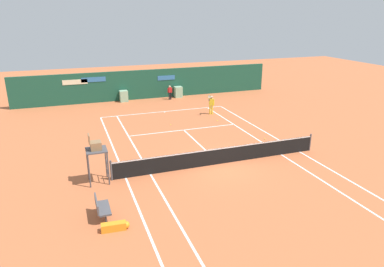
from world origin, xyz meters
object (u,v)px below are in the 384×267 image
(player_bench, at_px, (101,207))
(ball_kid_centre_post, at_px, (170,92))
(umpire_chair, at_px, (96,150))
(tennis_ball_near_service_line, at_px, (171,125))
(equipment_bag, at_px, (116,226))
(player_on_baseline, at_px, (211,103))
(tennis_ball_mid_court, at_px, (265,139))
(tennis_ball_by_sideline, at_px, (217,121))

(player_bench, distance_m, ball_kid_centre_post, 20.97)
(umpire_chair, xyz_separation_m, ball_kid_centre_post, (8.39, 15.76, -0.95))
(player_bench, relative_size, ball_kid_centre_post, 0.91)
(ball_kid_centre_post, distance_m, tennis_ball_near_service_line, 8.26)
(umpire_chair, relative_size, equipment_bag, 2.31)
(player_on_baseline, xyz_separation_m, tennis_ball_mid_court, (1.02, -6.87, -0.90))
(player_on_baseline, distance_m, tennis_ball_mid_court, 7.00)
(ball_kid_centre_post, height_order, tennis_ball_mid_court, ball_kid_centre_post)
(tennis_ball_by_sideline, bearing_deg, tennis_ball_mid_court, -74.87)
(equipment_bag, distance_m, player_on_baseline, 17.18)
(player_bench, bearing_deg, tennis_ball_by_sideline, 137.51)
(tennis_ball_near_service_line, bearing_deg, ball_kid_centre_post, 73.80)
(player_bench, height_order, tennis_ball_near_service_line, player_bench)
(umpire_chair, xyz_separation_m, tennis_ball_by_sideline, (9.81, 7.59, -1.71))
(tennis_ball_by_sideline, distance_m, tennis_ball_mid_court, 5.06)
(umpire_chair, xyz_separation_m, player_bench, (-0.22, -3.36, -1.24))
(ball_kid_centre_post, height_order, tennis_ball_by_sideline, ball_kid_centre_post)
(player_on_baseline, height_order, ball_kid_centre_post, player_on_baseline)
(umpire_chair, height_order, player_on_baseline, umpire_chair)
(equipment_bag, xyz_separation_m, tennis_ball_by_sideline, (9.60, 12.04, -0.13))
(player_on_baseline, relative_size, tennis_ball_near_service_line, 26.09)
(equipment_bag, relative_size, ball_kid_centre_post, 0.81)
(umpire_chair, height_order, tennis_ball_near_service_line, umpire_chair)
(tennis_ball_near_service_line, xyz_separation_m, tennis_ball_mid_court, (5.03, -5.16, 0.00))
(umpire_chair, relative_size, player_bench, 2.06)
(tennis_ball_near_service_line, bearing_deg, umpire_chair, -127.79)
(equipment_bag, relative_size, tennis_ball_mid_court, 16.30)
(tennis_ball_by_sideline, bearing_deg, player_bench, -132.49)
(player_on_baseline, bearing_deg, player_bench, 67.66)
(player_on_baseline, distance_m, tennis_ball_by_sideline, 2.20)
(tennis_ball_near_service_line, bearing_deg, player_on_baseline, 23.11)
(ball_kid_centre_post, xyz_separation_m, tennis_ball_mid_court, (2.74, -13.06, -0.76))
(tennis_ball_near_service_line, height_order, tennis_ball_mid_court, same)
(tennis_ball_by_sideline, bearing_deg, player_on_baseline, 81.53)
(tennis_ball_by_sideline, bearing_deg, equipment_bag, -128.56)
(player_on_baseline, bearing_deg, umpire_chair, 59.71)
(equipment_bag, xyz_separation_m, player_on_baseline, (9.90, 14.03, 0.77))
(equipment_bag, xyz_separation_m, tennis_ball_near_service_line, (5.89, 12.32, -0.13))
(tennis_ball_by_sideline, bearing_deg, umpire_chair, -142.28)
(umpire_chair, height_order, equipment_bag, umpire_chair)
(tennis_ball_near_service_line, bearing_deg, tennis_ball_by_sideline, -4.22)
(ball_kid_centre_post, relative_size, tennis_ball_by_sideline, 20.17)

